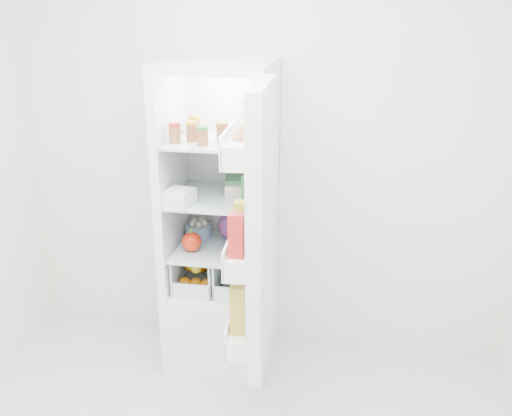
% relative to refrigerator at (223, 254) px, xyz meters
% --- Properties ---
extents(room_walls, '(3.02, 3.02, 2.61)m').
position_rel_refrigerator_xyz_m(room_walls, '(0.20, -1.25, 0.93)').
color(room_walls, white).
rests_on(room_walls, ground).
extents(refrigerator, '(0.60, 0.60, 1.80)m').
position_rel_refrigerator_xyz_m(refrigerator, '(0.00, 0.00, 0.00)').
color(refrigerator, white).
rests_on(refrigerator, ground).
extents(shelf_low, '(0.49, 0.53, 0.01)m').
position_rel_refrigerator_xyz_m(shelf_low, '(-0.00, -0.06, 0.07)').
color(shelf_low, silver).
rests_on(shelf_low, refrigerator).
extents(shelf_mid, '(0.49, 0.53, 0.02)m').
position_rel_refrigerator_xyz_m(shelf_mid, '(-0.00, -0.06, 0.38)').
color(shelf_mid, silver).
rests_on(shelf_mid, refrigerator).
extents(shelf_top, '(0.49, 0.53, 0.02)m').
position_rel_refrigerator_xyz_m(shelf_top, '(-0.00, -0.06, 0.71)').
color(shelf_top, silver).
rests_on(shelf_top, refrigerator).
extents(crisper_left, '(0.23, 0.46, 0.22)m').
position_rel_refrigerator_xyz_m(crisper_left, '(-0.12, -0.06, -0.06)').
color(crisper_left, silver).
rests_on(crisper_left, refrigerator).
extents(crisper_right, '(0.23, 0.46, 0.22)m').
position_rel_refrigerator_xyz_m(crisper_right, '(0.12, -0.06, -0.06)').
color(crisper_right, silver).
rests_on(crisper_right, refrigerator).
extents(condiment_jars, '(0.46, 0.32, 0.08)m').
position_rel_refrigerator_xyz_m(condiment_jars, '(-0.02, -0.14, 0.76)').
color(condiment_jars, '#B21919').
rests_on(condiment_jars, shelf_top).
extents(squeeze_bottle, '(0.06, 0.06, 0.18)m').
position_rel_refrigerator_xyz_m(squeeze_bottle, '(0.21, 0.10, 0.81)').
color(squeeze_bottle, white).
rests_on(squeeze_bottle, shelf_top).
extents(tub_white, '(0.17, 0.17, 0.09)m').
position_rel_refrigerator_xyz_m(tub_white, '(-0.17, -0.26, 0.44)').
color(tub_white, white).
rests_on(tub_white, shelf_mid).
extents(tub_cream, '(0.12, 0.12, 0.07)m').
position_rel_refrigerator_xyz_m(tub_cream, '(0.09, -0.04, 0.43)').
color(tub_cream, beige).
rests_on(tub_cream, shelf_mid).
extents(tin_red, '(0.11, 0.11, 0.05)m').
position_rel_refrigerator_xyz_m(tin_red, '(0.19, -0.14, 0.42)').
color(tin_red, '#B4211B').
rests_on(tin_red, shelf_mid).
extents(tub_green, '(0.14, 0.17, 0.09)m').
position_rel_refrigerator_xyz_m(tub_green, '(0.07, 0.02, 0.44)').
color(tub_green, '#387C44').
rests_on(tub_green, shelf_mid).
extents(red_cabbage, '(0.17, 0.17, 0.17)m').
position_rel_refrigerator_xyz_m(red_cabbage, '(0.05, 0.06, 0.17)').
color(red_cabbage, '#591E5A').
rests_on(red_cabbage, shelf_low).
extents(bell_pepper, '(0.11, 0.11, 0.11)m').
position_rel_refrigerator_xyz_m(bell_pepper, '(-0.14, -0.16, 0.14)').
color(bell_pepper, red).
rests_on(bell_pepper, shelf_low).
extents(mushroom_bowl, '(0.19, 0.19, 0.07)m').
position_rel_refrigerator_xyz_m(mushroom_bowl, '(-0.17, 0.06, 0.12)').
color(mushroom_bowl, '#86AAC8').
rests_on(mushroom_bowl, shelf_low).
extents(salad_bag, '(0.10, 0.10, 0.10)m').
position_rel_refrigerator_xyz_m(salad_bag, '(0.16, -0.27, 0.13)').
color(salad_bag, '#B7C997').
rests_on(salad_bag, shelf_low).
extents(citrus_pile, '(0.20, 0.31, 0.16)m').
position_rel_refrigerator_xyz_m(citrus_pile, '(-0.13, -0.10, -0.08)').
color(citrus_pile, orange).
rests_on(citrus_pile, refrigerator).
extents(veg_pile, '(0.16, 0.30, 0.10)m').
position_rel_refrigerator_xyz_m(veg_pile, '(0.13, -0.06, -0.10)').
color(veg_pile, '#23501A').
rests_on(veg_pile, refrigerator).
extents(fridge_door, '(0.20, 0.60, 1.30)m').
position_rel_refrigerator_xyz_m(fridge_door, '(0.32, -0.64, 0.43)').
color(fridge_door, white).
rests_on(fridge_door, refrigerator).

